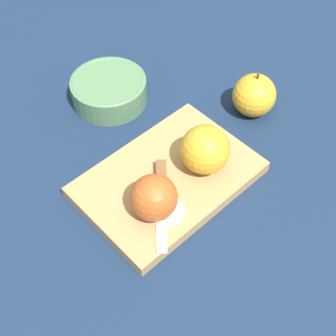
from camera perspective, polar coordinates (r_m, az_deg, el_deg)
The scene contains 8 objects.
ground_plane at distance 0.82m, azimuth 0.00°, elevation -1.86°, with size 4.00×4.00×0.00m, color #14233D.
cutting_board at distance 0.81m, azimuth 0.00°, elevation -1.38°, with size 0.31×0.23×0.02m.
apple_half_left at distance 0.79m, azimuth 4.56°, elevation 2.25°, with size 0.09×0.09×0.09m.
apple_half_right at distance 0.73m, azimuth -1.71°, elevation -3.66°, with size 0.08×0.08×0.08m.
knife at distance 0.78m, azimuth -0.99°, elevation -2.13°, with size 0.14×0.14×0.02m.
apple_slice at distance 0.76m, azimuth -0.11°, elevation -5.28°, with size 0.06×0.06×0.01m.
apple_whole at distance 0.93m, azimuth 10.42°, elevation 8.73°, with size 0.08×0.08×0.10m.
bowl at distance 0.95m, azimuth -7.20°, elevation 9.50°, with size 0.15×0.15×0.05m.
Camera 1 is at (0.36, 0.33, 0.66)m, focal length 50.00 mm.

